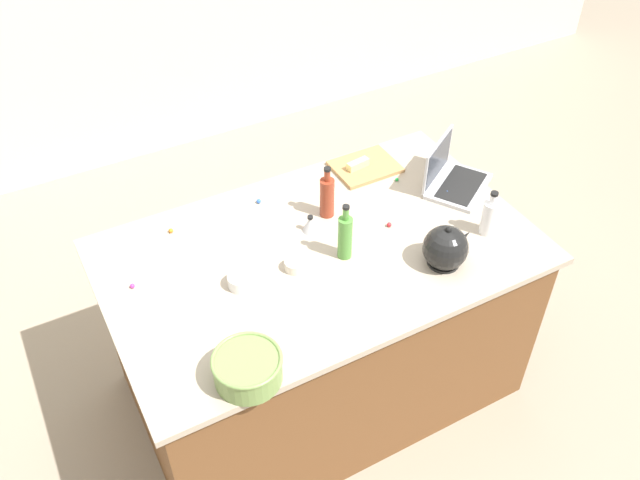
% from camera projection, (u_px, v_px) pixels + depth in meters
% --- Properties ---
extents(ground_plane, '(12.00, 12.00, 0.00)m').
position_uv_depth(ground_plane, '(320.00, 383.00, 3.33)').
color(ground_plane, gray).
extents(island_counter, '(1.74, 1.07, 0.90)m').
position_uv_depth(island_counter, '(320.00, 322.00, 3.03)').
color(island_counter, brown).
rests_on(island_counter, ground).
extents(laptop, '(0.38, 0.36, 0.22)m').
position_uv_depth(laptop, '(452.00, 177.00, 3.02)').
color(laptop, '#B7B7BC').
rests_on(laptop, island_counter).
extents(mixing_bowl_large, '(0.24, 0.24, 0.10)m').
position_uv_depth(mixing_bowl_large, '(248.00, 368.00, 2.22)').
color(mixing_bowl_large, '#72934C').
rests_on(mixing_bowl_large, island_counter).
extents(bottle_soy, '(0.06, 0.06, 0.24)m').
position_uv_depth(bottle_soy, '(327.00, 196.00, 2.83)').
color(bottle_soy, maroon).
rests_on(bottle_soy, island_counter).
extents(bottle_olive, '(0.06, 0.06, 0.26)m').
position_uv_depth(bottle_olive, '(345.00, 236.00, 2.63)').
color(bottle_olive, '#4C8C38').
rests_on(bottle_olive, island_counter).
extents(bottle_vinegar, '(0.07, 0.07, 0.21)m').
position_uv_depth(bottle_vinegar, '(490.00, 217.00, 2.75)').
color(bottle_vinegar, white).
rests_on(bottle_vinegar, island_counter).
extents(kettle, '(0.21, 0.18, 0.20)m').
position_uv_depth(kettle, '(446.00, 248.00, 2.62)').
color(kettle, black).
rests_on(kettle, island_counter).
extents(cutting_board, '(0.29, 0.23, 0.02)m').
position_uv_depth(cutting_board, '(365.00, 167.00, 3.14)').
color(cutting_board, '#AD7F4C').
rests_on(cutting_board, island_counter).
extents(butter_stick_left, '(0.11, 0.05, 0.04)m').
position_uv_depth(butter_stick_left, '(358.00, 164.00, 3.11)').
color(butter_stick_left, '#F4E58C').
rests_on(butter_stick_left, cutting_board).
extents(ramekin_small, '(0.08, 0.08, 0.04)m').
position_uv_depth(ramekin_small, '(295.00, 265.00, 2.63)').
color(ramekin_small, beige).
rests_on(ramekin_small, island_counter).
extents(ramekin_medium, '(0.10, 0.10, 0.05)m').
position_uv_depth(ramekin_medium, '(241.00, 281.00, 2.56)').
color(ramekin_medium, white).
rests_on(ramekin_medium, island_counter).
extents(kitchen_timer, '(0.07, 0.07, 0.08)m').
position_uv_depth(kitchen_timer, '(310.00, 224.00, 2.79)').
color(kitchen_timer, '#B2B2B7').
rests_on(kitchen_timer, island_counter).
extents(candy_0, '(0.02, 0.02, 0.02)m').
position_uv_depth(candy_0, '(171.00, 231.00, 2.80)').
color(candy_0, orange).
rests_on(candy_0, island_counter).
extents(candy_1, '(0.02, 0.02, 0.02)m').
position_uv_depth(candy_1, '(132.00, 286.00, 2.56)').
color(candy_1, '#CC3399').
rests_on(candy_1, island_counter).
extents(candy_2, '(0.02, 0.02, 0.02)m').
position_uv_depth(candy_2, '(389.00, 225.00, 2.83)').
color(candy_2, red).
rests_on(candy_2, island_counter).
extents(candy_3, '(0.02, 0.02, 0.02)m').
position_uv_depth(candy_3, '(447.00, 193.00, 2.99)').
color(candy_3, blue).
rests_on(candy_3, island_counter).
extents(candy_4, '(0.02, 0.02, 0.02)m').
position_uv_depth(candy_4, '(397.00, 180.00, 3.07)').
color(candy_4, green).
rests_on(candy_4, island_counter).
extents(candy_5, '(0.02, 0.02, 0.02)m').
position_uv_depth(candy_5, '(259.00, 201.00, 2.95)').
color(candy_5, blue).
rests_on(candy_5, island_counter).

